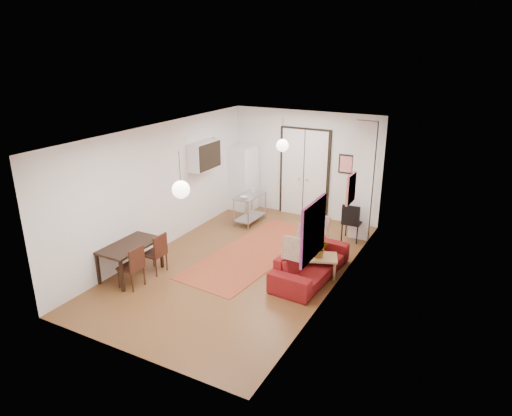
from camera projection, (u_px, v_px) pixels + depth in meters
The scene contains 27 objects.
floor at pixel (242, 264), 9.97m from camera, with size 7.00×7.00×0.00m, color brown.
ceiling at pixel (240, 131), 8.99m from camera, with size 4.20×7.00×0.02m, color white.
wall_back at pixel (305, 164), 12.39m from camera, with size 4.20×0.02×2.90m, color white.
wall_front at pixel (121, 270), 6.57m from camera, with size 4.20×0.02×2.90m, color white.
wall_left at pixel (162, 187), 10.41m from camera, with size 0.02×7.00×2.90m, color white.
wall_right at pixel (338, 218), 8.55m from camera, with size 0.02×7.00×2.90m, color white.
double_doors at pixel (304, 174), 12.44m from camera, with size 1.44×0.06×2.50m, color white.
stub_partition at pixel (362, 182), 10.79m from camera, with size 0.50×0.10×2.90m, color white.
wall_cabinet at pixel (204, 155), 11.43m from camera, with size 0.35×1.00×0.70m, color white.
painting_popart at pixel (313, 230), 7.46m from camera, with size 0.05×1.00×1.00m, color red.
painting_abstract at pixel (351, 189), 9.11m from camera, with size 0.05×0.50×0.60m, color #F4E6CC.
poster_back at pixel (346, 164), 11.81m from camera, with size 0.40×0.03×0.50m, color red.
print_left at pixel (210, 149), 11.89m from camera, with size 0.03×0.44×0.54m, color #A77445.
pendant_back at pixel (282, 145), 10.88m from camera, with size 0.30×0.30×0.80m.
pendant_front at pixel (181, 190), 7.55m from camera, with size 0.30×0.30×0.80m.
kilim_rug at pixel (255, 252), 10.51m from camera, with size 1.51×4.01×0.01m, color #B8482E.
sofa at pixel (311, 263), 9.31m from camera, with size 0.85×2.17×0.64m, color maroon.
coffee_table at pixel (314, 258), 9.41m from camera, with size 1.05×0.81×0.41m.
potted_plant at pixel (319, 248), 9.28m from camera, with size 0.31×0.36×0.40m, color #3C6B30.
kitchen_counter at pixel (250, 205), 12.13m from camera, with size 0.54×1.03×0.78m.
bowl at pixel (244, 197), 11.77m from camera, with size 0.18×0.18×0.05m, color silver.
soap_bottle at pixel (253, 189), 12.23m from camera, with size 0.07×0.07×0.16m, color teal.
fridge at pixel (243, 178), 13.05m from camera, with size 0.65×0.65×1.84m, color white.
dining_table at pixel (130, 248), 9.26m from camera, with size 0.73×1.27×0.70m.
dining_chair_near at pixel (156, 249), 9.52m from camera, with size 0.42×0.59×0.87m.
dining_chair_far at pixel (133, 262), 8.94m from camera, with size 0.42×0.59×0.87m.
black_side_chair at pixel (353, 217), 11.08m from camera, with size 0.44×0.44×0.95m.
Camera 1 is at (4.48, -7.78, 4.50)m, focal length 32.00 mm.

